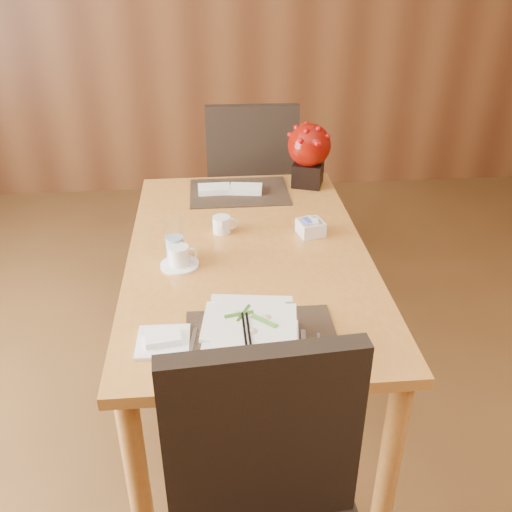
{
  "coord_description": "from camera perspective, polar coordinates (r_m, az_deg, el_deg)",
  "views": [
    {
      "loc": [
        -0.13,
        -1.27,
        1.81
      ],
      "look_at": [
        0.01,
        0.35,
        0.87
      ],
      "focal_mm": 40.0,
      "sensor_mm": 36.0,
      "label": 1
    }
  ],
  "objects": [
    {
      "name": "water_glass",
      "position": [
        2.09,
        -8.17,
        1.74
      ],
      "size": [
        0.1,
        0.1,
        0.16
      ],
      "primitive_type": "cylinder",
      "rotation": [
        0.0,
        0.0,
        -0.43
      ],
      "color": "white",
      "rests_on": "dining_table"
    },
    {
      "name": "coffee_cup",
      "position": [
        2.06,
        -7.69,
        -0.17
      ],
      "size": [
        0.14,
        0.14,
        0.08
      ],
      "rotation": [
        0.0,
        0.0,
        0.05
      ],
      "color": "white",
      "rests_on": "dining_table"
    },
    {
      "name": "far_chair",
      "position": [
        3.17,
        -0.48,
        7.4
      ],
      "size": [
        0.5,
        0.51,
        1.05
      ],
      "rotation": [
        0.0,
        0.0,
        3.11
      ],
      "color": "black",
      "rests_on": "ground"
    },
    {
      "name": "soup_setting",
      "position": [
        1.62,
        -0.63,
        -8.14
      ],
      "size": [
        0.31,
        0.31,
        0.11
      ],
      "rotation": [
        0.0,
        0.0,
        -0.13
      ],
      "color": "white",
      "rests_on": "dining_table"
    },
    {
      "name": "placemat_near",
      "position": [
        1.7,
        0.62,
        -8.5
      ],
      "size": [
        0.45,
        0.33,
        0.01
      ],
      "primitive_type": "cube",
      "color": "black",
      "rests_on": "dining_table"
    },
    {
      "name": "berry_decor",
      "position": [
        2.68,
        5.31,
        10.41
      ],
      "size": [
        0.2,
        0.2,
        0.29
      ],
      "rotation": [
        0.0,
        0.0,
        -0.34
      ],
      "color": "black",
      "rests_on": "dining_table"
    },
    {
      "name": "bread_plate",
      "position": [
        1.71,
        -9.27,
        -8.45
      ],
      "size": [
        0.16,
        0.16,
        0.01
      ],
      "primitive_type": "cube",
      "rotation": [
        0.0,
        0.0,
        -0.02
      ],
      "color": "white",
      "rests_on": "dining_table"
    },
    {
      "name": "placemat_far",
      "position": [
        2.65,
        -1.7,
        6.42
      ],
      "size": [
        0.45,
        0.33,
        0.01
      ],
      "primitive_type": "cube",
      "color": "black",
      "rests_on": "dining_table"
    },
    {
      "name": "dining_table",
      "position": [
        2.2,
        -0.78,
        -1.67
      ],
      "size": [
        0.9,
        1.5,
        0.75
      ],
      "color": "#C27F35",
      "rests_on": "ground"
    },
    {
      "name": "sugar_caddy",
      "position": [
        2.27,
        5.48,
        2.84
      ],
      "size": [
        0.11,
        0.11,
        0.06
      ],
      "primitive_type": "cube",
      "rotation": [
        0.0,
        0.0,
        0.24
      ],
      "color": "white",
      "rests_on": "dining_table"
    },
    {
      "name": "creamer_jug",
      "position": [
        2.28,
        -3.46,
        3.16
      ],
      "size": [
        0.09,
        0.09,
        0.07
      ],
      "primitive_type": null,
      "rotation": [
        0.0,
        0.0,
        -0.01
      ],
      "color": "white",
      "rests_on": "dining_table"
    },
    {
      "name": "napkins_far",
      "position": [
        2.64,
        -2.38,
        6.71
      ],
      "size": [
        0.3,
        0.13,
        0.03
      ],
      "primitive_type": null,
      "rotation": [
        0.0,
        0.0,
        -0.07
      ],
      "color": "white",
      "rests_on": "dining_table"
    }
  ]
}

